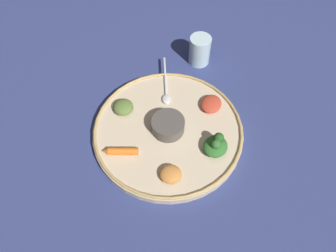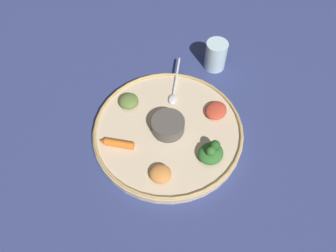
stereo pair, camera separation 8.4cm
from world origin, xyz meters
name	(u,v)px [view 1 (the left image)]	position (x,y,z in m)	size (l,w,h in m)	color
ground_plane	(168,134)	(0.00, 0.00, 0.00)	(2.40, 2.40, 0.00)	navy
platter	(168,131)	(0.00, 0.00, 0.01)	(0.40, 0.40, 0.02)	#C6B293
platter_rim	(168,129)	(0.00, 0.00, 0.02)	(0.39, 0.39, 0.01)	tan
center_bowl	(168,125)	(0.00, 0.00, 0.04)	(0.09, 0.09, 0.04)	#4C4742
spoon	(166,87)	(-0.05, -0.13, 0.03)	(0.08, 0.17, 0.01)	silver
greens_pile	(216,145)	(-0.08, 0.10, 0.04)	(0.09, 0.08, 0.05)	#2D6628
carrot_near_spoon	(121,151)	(0.14, 0.02, 0.03)	(0.09, 0.05, 0.02)	orange
mound_berbere_red	(211,104)	(-0.14, -0.02, 0.03)	(0.06, 0.05, 0.02)	#B73D28
mound_collards	(123,107)	(0.08, -0.11, 0.04)	(0.05, 0.06, 0.03)	#567033
mound_squash	(171,174)	(0.05, 0.13, 0.03)	(0.05, 0.05, 0.02)	#C67A38
drinking_glass	(200,52)	(-0.20, -0.21, 0.04)	(0.06, 0.06, 0.09)	silver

